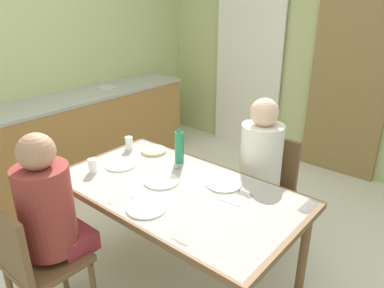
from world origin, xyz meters
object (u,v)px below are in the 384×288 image
at_px(chair_far_diner, 266,186).
at_px(person_far_diner, 260,158).
at_px(chair_near_diner, 34,260).
at_px(dining_table, 177,197).
at_px(water_bottle_green_near, 179,146).
at_px(person_near_diner, 48,207).
at_px(kitchen_counter, 85,135).

distance_m(chair_far_diner, person_far_diner, 0.31).
relative_size(chair_near_diner, chair_far_diner, 1.00).
relative_size(dining_table, person_far_diner, 2.05).
height_order(chair_near_diner, chair_far_diner, same).
bearing_deg(water_bottle_green_near, chair_far_diner, 48.64).
distance_m(dining_table, person_near_diner, 0.76).
bearing_deg(person_far_diner, dining_table, 72.26).
height_order(chair_far_diner, person_far_diner, person_far_diner).
distance_m(chair_far_diner, water_bottle_green_near, 0.77).
distance_m(kitchen_counter, person_near_diner, 2.00).
relative_size(chair_near_diner, water_bottle_green_near, 3.26).
xyz_separation_m(person_far_diner, water_bottle_green_near, (-0.44, -0.37, 0.09)).
xyz_separation_m(kitchen_counter, dining_table, (1.89, -0.60, 0.23)).
bearing_deg(person_near_diner, dining_table, 61.04).
bearing_deg(kitchen_counter, person_far_diner, 1.58).
relative_size(person_far_diner, water_bottle_green_near, 2.89).
height_order(dining_table, person_near_diner, person_near_diner).
xyz_separation_m(chair_near_diner, chair_far_diner, (0.57, 1.58, 0.00)).
bearing_deg(person_far_diner, kitchen_counter, 1.58).
bearing_deg(person_near_diner, chair_far_diner, 68.42).
relative_size(kitchen_counter, chair_near_diner, 2.81).
xyz_separation_m(kitchen_counter, water_bottle_green_near, (1.65, -0.31, 0.42)).
xyz_separation_m(dining_table, water_bottle_green_near, (-0.23, 0.29, 0.19)).
bearing_deg(person_far_diner, person_near_diner, 66.41).
height_order(chair_near_diner, person_far_diner, person_far_diner).
xyz_separation_m(person_near_diner, water_bottle_green_near, (0.13, 0.94, 0.09)).
height_order(kitchen_counter, water_bottle_green_near, water_bottle_green_near).
distance_m(chair_near_diner, water_bottle_green_near, 1.15).
relative_size(chair_near_diner, person_near_diner, 1.13).
height_order(kitchen_counter, chair_near_diner, kitchen_counter).
bearing_deg(chair_near_diner, water_bottle_green_near, 83.18).
distance_m(chair_near_diner, chair_far_diner, 1.68).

